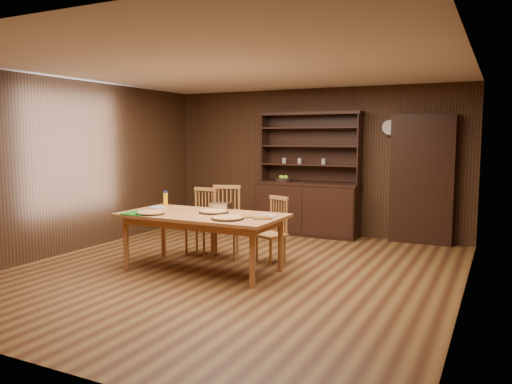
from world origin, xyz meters
The scene contains 20 objects.
floor centered at (0.00, 0.00, 0.00)m, with size 6.00×6.00×0.00m, color brown.
room_shell centered at (0.00, 0.00, 1.58)m, with size 6.00×6.00×6.00m.
china_hutch centered at (0.00, 2.75, 0.60)m, with size 1.84×0.52×2.17m.
doorway centered at (1.90, 2.90, 1.05)m, with size 1.00×0.18×2.10m, color black.
wall_clock centered at (1.35, 2.96, 1.90)m, with size 0.30×0.05×0.30m.
dining_table centered at (-0.39, -0.12, 0.68)m, with size 2.12×1.06×0.75m.
chair_left centered at (-0.92, 0.72, 0.52)m, with size 0.41×0.39×0.98m.
chair_center centered at (-0.51, 0.71, 0.55)m, with size 0.54×0.52×1.04m.
chair_right centered at (0.25, 0.74, 0.48)m, with size 0.48×0.47×0.92m.
pizza_left centered at (-0.97, -0.45, 0.77)m, with size 0.37×0.37×0.04m.
pizza_right centered at (0.12, -0.35, 0.77)m, with size 0.40×0.40×0.04m.
pizza_center centered at (-0.30, 0.01, 0.77)m, with size 0.39×0.39×0.04m.
cooling_rack centered at (-1.14, -0.48, 0.76)m, with size 0.33×0.33×0.02m, color green, non-canonical shape.
plate_left centered at (-1.24, 0.06, 0.76)m, with size 0.24×0.24×0.02m.
plate_right centered at (0.47, 0.04, 0.76)m, with size 0.23×0.23×0.02m.
foil_dish centered at (-0.34, 0.27, 0.80)m, with size 0.26×0.18×0.10m, color silver.
juice_bottle centered at (-1.21, 0.20, 0.86)m, with size 0.06×0.06×0.23m.
pot_holder_a centered at (0.47, -0.09, 0.76)m, with size 0.22×0.22×0.02m, color red.
pot_holder_b centered at (0.26, -0.11, 0.76)m, with size 0.18×0.18×0.01m, color red.
fruit_bowl centered at (-0.45, 2.69, 0.98)m, with size 0.30×0.30×0.12m.
Camera 1 is at (3.09, -5.52, 1.74)m, focal length 35.00 mm.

